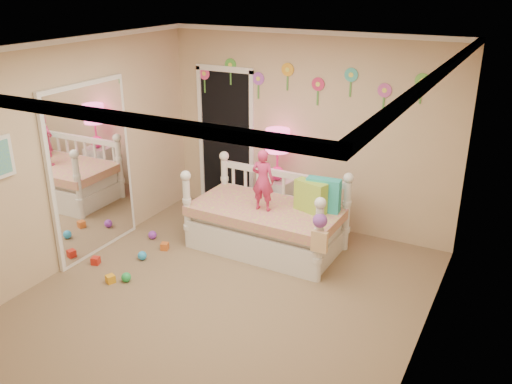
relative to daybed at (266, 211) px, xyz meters
The scene contains 17 objects.
floor 1.41m from the daybed, 84.46° to the right, with size 4.00×4.50×0.01m, color #7F684C.
ceiling 2.47m from the daybed, 84.46° to the right, with size 4.00×4.50×0.01m, color white.
back_wall 1.24m from the daybed, 82.33° to the left, with size 4.00×0.01×2.60m, color tan.
left_wall 2.42m from the daybed, 145.08° to the right, with size 0.01×4.50×2.60m, color tan.
right_wall 2.62m from the daybed, 31.58° to the right, with size 0.01×4.50×2.60m, color tan.
crown_molding 2.45m from the daybed, 84.46° to the right, with size 4.00×4.50×0.06m, color white, non-canonical shape.
daybed is the anchor object (origin of this frame).
pillow_turquoise 0.74m from the daybed, 17.86° to the left, with size 0.41×0.14×0.41m, color #22ACAB.
pillow_lime 0.60m from the daybed, 12.59° to the left, with size 0.40×0.15×0.38m, color #9DCC3E.
child 0.45m from the daybed, 89.65° to the right, with size 0.28×0.18×0.76m, color #CB2E66.
nightstand 0.77m from the daybed, 105.76° to the left, with size 0.38×0.29×0.64m, color white.
table_lamp 0.96m from the daybed, 105.76° to the left, with size 0.32×0.32×0.71m.
closet_doorway 1.55m from the daybed, 140.45° to the left, with size 0.90×0.04×2.07m, color black.
flower_decals 1.71m from the daybed, 87.73° to the left, with size 3.40×0.02×0.50m, color #B2668C, non-canonical shape.
mirror_closet 2.16m from the daybed, 151.20° to the right, with size 0.07×1.30×2.10m, color white.
hanging_bag 1.03m from the daybed, 29.87° to the right, with size 0.20×0.16×0.36m, color beige, non-canonical shape.
toy_scatter 1.79m from the daybed, 145.11° to the right, with size 0.80×1.30×0.11m, color #996666, non-canonical shape.
Camera 1 is at (2.62, -4.19, 3.22)m, focal length 38.13 mm.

